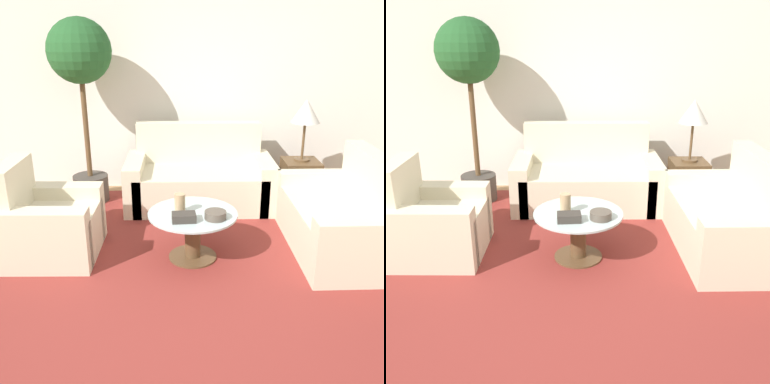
# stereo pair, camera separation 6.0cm
# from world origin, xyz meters

# --- Properties ---
(ground_plane) EXTENTS (14.00, 14.00, 0.00)m
(ground_plane) POSITION_xyz_m (0.00, 0.00, 0.00)
(ground_plane) COLOR #9E754C
(wall_back) EXTENTS (10.00, 0.06, 2.60)m
(wall_back) POSITION_xyz_m (0.00, 2.81, 1.30)
(wall_back) COLOR white
(wall_back) RESTS_ON ground_plane
(rug) EXTENTS (3.72, 3.55, 0.01)m
(rug) POSITION_xyz_m (0.11, 0.81, 0.00)
(rug) COLOR maroon
(rug) RESTS_ON ground_plane
(sofa_main) EXTENTS (1.70, 0.88, 0.93)m
(sofa_main) POSITION_xyz_m (0.22, 2.17, 0.29)
(sofa_main) COLOR beige
(sofa_main) RESTS_ON ground_plane
(armchair) EXTENTS (0.82, 0.85, 0.89)m
(armchair) POSITION_xyz_m (-1.24, 0.92, 0.29)
(armchair) COLOR beige
(armchair) RESTS_ON ground_plane
(loveseat) EXTENTS (0.86, 1.45, 0.91)m
(loveseat) POSITION_xyz_m (1.54, 0.97, 0.29)
(loveseat) COLOR beige
(loveseat) RESTS_ON ground_plane
(coffee_table) EXTENTS (0.80, 0.80, 0.45)m
(coffee_table) POSITION_xyz_m (0.11, 0.81, 0.29)
(coffee_table) COLOR brown
(coffee_table) RESTS_ON ground_plane
(side_table) EXTENTS (0.41, 0.41, 0.53)m
(side_table) POSITION_xyz_m (1.42, 2.13, 0.26)
(side_table) COLOR brown
(side_table) RESTS_ON ground_plane
(table_lamp) EXTENTS (0.33, 0.33, 0.71)m
(table_lamp) POSITION_xyz_m (1.42, 2.13, 1.09)
(table_lamp) COLOR brown
(table_lamp) RESTS_ON side_table
(potted_plant) EXTENTS (0.71, 0.71, 2.11)m
(potted_plant) POSITION_xyz_m (-1.10, 2.27, 1.53)
(potted_plant) COLOR #3D3833
(potted_plant) RESTS_ON ground_plane
(vase) EXTENTS (0.10, 0.10, 0.18)m
(vase) POSITION_xyz_m (-0.01, 0.82, 0.54)
(vase) COLOR tan
(vase) RESTS_ON coffee_table
(bowl) EXTENTS (0.19, 0.19, 0.07)m
(bowl) POSITION_xyz_m (0.30, 0.68, 0.48)
(bowl) COLOR brown
(bowl) RESTS_ON coffee_table
(book_stack) EXTENTS (0.21, 0.15, 0.07)m
(book_stack) POSITION_xyz_m (0.03, 0.64, 0.48)
(book_stack) COLOR #38332D
(book_stack) RESTS_ON coffee_table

